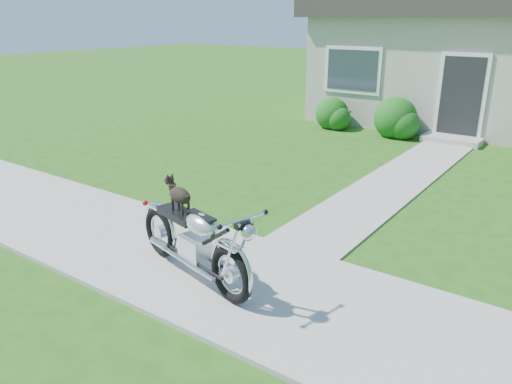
% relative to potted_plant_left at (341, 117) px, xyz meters
% --- Properties ---
extents(ground, '(80.00, 80.00, 0.00)m').
position_rel_potted_plant_left_xyz_m(ground, '(4.56, -8.55, -0.32)').
color(ground, '#235114').
rests_on(ground, ground).
extents(sidewalk, '(24.00, 2.20, 0.04)m').
position_rel_potted_plant_left_xyz_m(sidewalk, '(4.56, -8.55, -0.30)').
color(sidewalk, '#9E9B93').
rests_on(sidewalk, ground).
extents(walkway, '(1.20, 8.00, 0.03)m').
position_rel_potted_plant_left_xyz_m(walkway, '(3.06, -3.55, -0.30)').
color(walkway, '#9E9B93').
rests_on(walkway, ground).
extents(shrub_row, '(10.69, 1.13, 1.13)m').
position_rel_potted_plant_left_xyz_m(shrub_row, '(4.23, -0.05, 0.10)').
color(shrub_row, '#195717').
rests_on(shrub_row, ground).
extents(potted_plant_left, '(0.66, 0.59, 0.64)m').
position_rel_potted_plant_left_xyz_m(potted_plant_left, '(0.00, 0.00, 0.00)').
color(potted_plant_left, '#17581B').
rests_on(potted_plant_left, ground).
extents(motorcycle_with_dog, '(2.19, 0.84, 1.18)m').
position_rel_potted_plant_left_xyz_m(motorcycle_with_dog, '(2.45, -8.87, 0.23)').
color(motorcycle_with_dog, black).
rests_on(motorcycle_with_dog, sidewalk).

